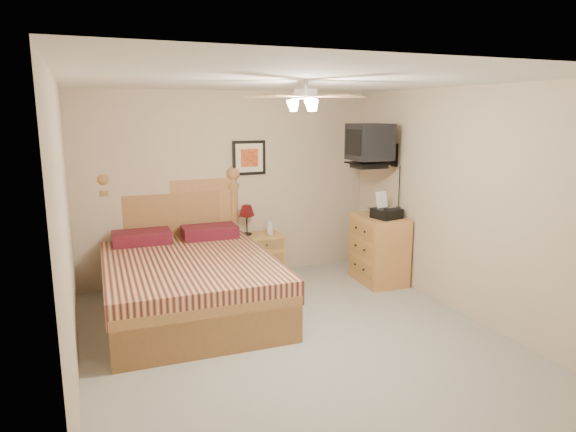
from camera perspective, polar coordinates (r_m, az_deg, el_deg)
name	(u,v)px	position (r m, az deg, el deg)	size (l,w,h in m)	color
floor	(296,340)	(5.24, 0.86, -13.65)	(4.50, 4.50, 0.00)	gray
ceiling	(297,81)	(4.75, 0.96, 14.79)	(4.00, 4.50, 0.04)	white
wall_back	(230,186)	(6.94, -6.48, 3.34)	(4.00, 0.04, 2.50)	#C2AC8F
wall_front	(459,294)	(2.99, 18.45, -8.25)	(4.00, 0.04, 2.50)	#C2AC8F
wall_left	(66,237)	(4.46, -23.40, -2.12)	(0.04, 4.50, 2.50)	#C2AC8F
wall_right	(464,203)	(5.91, 19.01, 1.36)	(0.04, 4.50, 2.50)	#C2AC8F
bed	(188,248)	(5.77, -11.03, -3.48)	(1.78, 2.34, 1.51)	#9D6A30
nightstand	(261,256)	(7.01, -3.03, -4.46)	(0.56, 0.42, 0.60)	#AB7B33
table_lamp	(247,220)	(6.89, -4.60, -0.43)	(0.22, 0.22, 0.41)	#4F0B0E
lotion_bottle	(270,226)	(6.92, -2.03, -1.08)	(0.09, 0.09, 0.23)	silver
framed_picture	(249,158)	(6.95, -4.35, 6.47)	(0.46, 0.04, 0.46)	black
dresser	(379,249)	(6.89, 10.08, -3.67)	(0.52, 0.75, 0.89)	#B9723C
fax_machine	(387,205)	(6.66, 10.92, 1.16)	(0.31, 0.33, 0.33)	black
magazine_lower	(369,211)	(7.05, 8.98, 0.53)	(0.20, 0.26, 0.02)	#B5A490
magazine_upper	(371,210)	(7.06, 9.22, 0.71)	(0.18, 0.25, 0.02)	gray
wall_tv	(380,145)	(6.76, 10.17, 7.80)	(0.56, 0.46, 0.58)	black
ceiling_fan	(306,96)	(4.56, 1.98, 13.16)	(1.14, 1.14, 0.28)	silver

